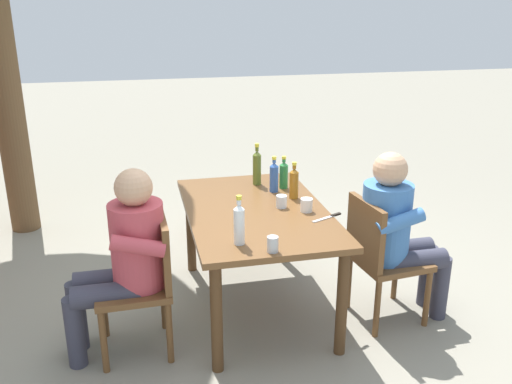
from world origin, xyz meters
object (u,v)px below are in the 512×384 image
table_knife (329,217)px  bottle_amber (294,183)px  chair_far_left (146,277)px  backpack_by_near_side (215,213)px  bottle_blue (274,177)px  chair_near_left (380,254)px  cup_white (306,205)px  cup_glass (281,201)px  bottle_green (284,174)px  person_in_white_shirt (396,229)px  person_in_plaid_shirt (125,254)px  bottle_olive (257,167)px  dining_table (256,222)px  bottle_clear (239,223)px  cup_steel (273,244)px

table_knife → bottle_amber: bearing=16.0°
chair_far_left → backpack_by_near_side: size_ratio=1.98×
chair_far_left → table_knife: (0.07, -1.19, 0.26)m
bottle_blue → table_knife: size_ratio=1.16×
chair_near_left → bottle_amber: size_ratio=3.29×
bottle_blue → cup_white: 0.45m
bottle_amber → cup_glass: bottle_amber is taller
bottle_green → table_knife: 0.66m
person_in_white_shirt → bottle_amber: bearing=49.5°
person_in_plaid_shirt → table_knife: person_in_plaid_shirt is taller
bottle_blue → bottle_olive: bottle_olive is taller
dining_table → backpack_by_near_side: dining_table is taller
dining_table → bottle_olive: 0.57m
chair_far_left → bottle_clear: bearing=-109.7°
chair_near_left → chair_far_left: same height
bottle_clear → person_in_plaid_shirt: bearing=73.6°
person_in_white_shirt → person_in_plaid_shirt: same height
dining_table → cup_white: bearing=-110.7°
bottle_green → cup_steel: (-1.05, 0.35, -0.06)m
bottle_blue → bottle_green: size_ratio=1.09×
backpack_by_near_side → cup_steel: bearing=-179.0°
bottle_amber → table_knife: (-0.41, -0.12, -0.11)m
chair_far_left → person_in_white_shirt: person_in_white_shirt is taller
bottle_olive → cup_glass: (-0.52, -0.05, -0.10)m
person_in_plaid_shirt → cup_steel: 0.89m
person_in_white_shirt → bottle_amber: person_in_white_shirt is taller
bottle_blue → cup_white: size_ratio=2.98×
dining_table → person_in_white_shirt: (-0.33, -0.87, 0.01)m
dining_table → chair_far_left: bearing=113.4°
person_in_white_shirt → cup_glass: (0.32, 0.70, 0.13)m
bottle_amber → backpack_by_near_side: size_ratio=0.60×
bottle_clear → table_knife: size_ratio=1.30×
chair_near_left → table_knife: (0.08, 0.34, 0.26)m
person_in_plaid_shirt → bottle_amber: 1.29m
bottle_amber → cup_white: bearing=-178.1°
bottle_green → backpack_by_near_side: bottle_green is taller
chair_near_left → backpack_by_near_side: size_ratio=1.98×
person_in_plaid_shirt → bottle_amber: (0.48, -1.18, 0.20)m
backpack_by_near_side → bottle_green: bearing=-157.7°
bottle_clear → table_knife: bearing=-67.6°
dining_table → person_in_white_shirt: size_ratio=1.25×
chair_near_left → bottle_olive: (0.85, 0.64, 0.39)m
bottle_blue → cup_glass: 0.34m
dining_table → bottle_green: size_ratio=6.03×
table_knife → backpack_by_near_side: bearing=18.1°
cup_white → chair_far_left: bearing=101.0°
bottle_olive → cup_white: size_ratio=3.58×
dining_table → cup_steel: 0.69m
bottle_green → bottle_blue: bearing=124.7°
chair_far_left → bottle_green: 1.32m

